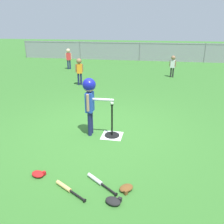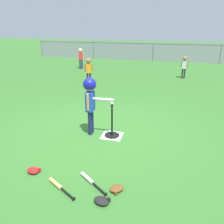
{
  "view_description": "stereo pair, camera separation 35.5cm",
  "coord_description": "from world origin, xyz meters",
  "px_view_note": "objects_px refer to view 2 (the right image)",
  "views": [
    {
      "loc": [
        1.19,
        -4.7,
        2.29
      ],
      "look_at": [
        0.33,
        -0.19,
        0.55
      ],
      "focal_mm": 37.75,
      "sensor_mm": 36.0,
      "label": 1
    },
    {
      "loc": [
        1.54,
        -4.62,
        2.29
      ],
      "look_at": [
        0.33,
        -0.19,
        0.55
      ],
      "focal_mm": 37.75,
      "sensor_mm": 36.0,
      "label": 2
    }
  ],
  "objects_px": {
    "spare_bat_wood": "(58,186)",
    "glove_by_plate": "(33,170)",
    "fielder_deep_right": "(184,64)",
    "baseball_on_tee": "(112,103)",
    "batter_child": "(90,95)",
    "glove_tossed_aside": "(117,189)",
    "batting_tee": "(112,131)",
    "glove_near_bats": "(102,201)",
    "fielder_deep_left": "(81,56)",
    "fielder_deep_center": "(89,68)",
    "spare_bat_silver": "(90,180)"
  },
  "relations": [
    {
      "from": "batter_child",
      "to": "fielder_deep_right",
      "type": "relative_size",
      "value": 1.3
    },
    {
      "from": "baseball_on_tee",
      "to": "batter_child",
      "type": "bearing_deg",
      "value": -179.01
    },
    {
      "from": "spare_bat_wood",
      "to": "batting_tee",
      "type": "bearing_deg",
      "value": 80.31
    },
    {
      "from": "fielder_deep_right",
      "to": "glove_by_plate",
      "type": "relative_size",
      "value": 3.63
    },
    {
      "from": "batting_tee",
      "to": "fielder_deep_left",
      "type": "bearing_deg",
      "value": 116.93
    },
    {
      "from": "fielder_deep_left",
      "to": "fielder_deep_center",
      "type": "relative_size",
      "value": 1.02
    },
    {
      "from": "glove_near_bats",
      "to": "glove_tossed_aside",
      "type": "height_order",
      "value": "same"
    },
    {
      "from": "spare_bat_silver",
      "to": "baseball_on_tee",
      "type": "bearing_deg",
      "value": 93.16
    },
    {
      "from": "glove_by_plate",
      "to": "fielder_deep_left",
      "type": "bearing_deg",
      "value": 107.58
    },
    {
      "from": "glove_by_plate",
      "to": "glove_tossed_aside",
      "type": "xyz_separation_m",
      "value": [
        1.43,
        -0.08,
        0.0
      ]
    },
    {
      "from": "batter_child",
      "to": "fielder_deep_center",
      "type": "bearing_deg",
      "value": 111.24
    },
    {
      "from": "baseball_on_tee",
      "to": "fielder_deep_left",
      "type": "relative_size",
      "value": 0.07
    },
    {
      "from": "spare_bat_wood",
      "to": "fielder_deep_center",
      "type": "bearing_deg",
      "value": 106.38
    },
    {
      "from": "spare_bat_wood",
      "to": "glove_by_plate",
      "type": "bearing_deg",
      "value": 157.76
    },
    {
      "from": "batting_tee",
      "to": "spare_bat_wood",
      "type": "distance_m",
      "value": 1.89
    },
    {
      "from": "fielder_deep_right",
      "to": "batting_tee",
      "type": "bearing_deg",
      "value": -103.58
    },
    {
      "from": "fielder_deep_left",
      "to": "batting_tee",
      "type": "bearing_deg",
      "value": -63.07
    },
    {
      "from": "spare_bat_wood",
      "to": "fielder_deep_left",
      "type": "bearing_deg",
      "value": 110.33
    },
    {
      "from": "fielder_deep_center",
      "to": "batter_child",
      "type": "bearing_deg",
      "value": -68.76
    },
    {
      "from": "batter_child",
      "to": "glove_by_plate",
      "type": "distance_m",
      "value": 1.88
    },
    {
      "from": "batting_tee",
      "to": "spare_bat_wood",
      "type": "relative_size",
      "value": 1.27
    },
    {
      "from": "fielder_deep_left",
      "to": "fielder_deep_center",
      "type": "xyz_separation_m",
      "value": [
        1.64,
        -3.17,
        -0.02
      ]
    },
    {
      "from": "fielder_deep_right",
      "to": "fielder_deep_center",
      "type": "bearing_deg",
      "value": -149.3
    },
    {
      "from": "fielder_deep_left",
      "to": "glove_by_plate",
      "type": "xyz_separation_m",
      "value": [
        2.85,
        -8.98,
        -0.65
      ]
    },
    {
      "from": "batting_tee",
      "to": "glove_near_bats",
      "type": "height_order",
      "value": "batting_tee"
    },
    {
      "from": "batter_child",
      "to": "glove_near_bats",
      "type": "bearing_deg",
      "value": -66.38
    },
    {
      "from": "fielder_deep_center",
      "to": "glove_near_bats",
      "type": "distance_m",
      "value": 6.7
    },
    {
      "from": "batting_tee",
      "to": "baseball_on_tee",
      "type": "distance_m",
      "value": 0.63
    },
    {
      "from": "spare_bat_silver",
      "to": "glove_tossed_aside",
      "type": "bearing_deg",
      "value": -11.24
    },
    {
      "from": "fielder_deep_center",
      "to": "spare_bat_silver",
      "type": "distance_m",
      "value": 6.23
    },
    {
      "from": "baseball_on_tee",
      "to": "glove_near_bats",
      "type": "xyz_separation_m",
      "value": [
        0.41,
        -2.01,
        -0.71
      ]
    },
    {
      "from": "baseball_on_tee",
      "to": "fielder_deep_right",
      "type": "height_order",
      "value": "fielder_deep_right"
    },
    {
      "from": "fielder_deep_left",
      "to": "fielder_deep_center",
      "type": "bearing_deg",
      "value": -62.68
    },
    {
      "from": "batter_child",
      "to": "spare_bat_silver",
      "type": "xyz_separation_m",
      "value": [
        0.56,
        -1.61,
        -0.86
      ]
    },
    {
      "from": "fielder_deep_center",
      "to": "glove_by_plate",
      "type": "bearing_deg",
      "value": -78.26
    },
    {
      "from": "batter_child",
      "to": "fielder_deep_right",
      "type": "xyz_separation_m",
      "value": [
        2.0,
        6.34,
        -0.27
      ]
    },
    {
      "from": "fielder_deep_left",
      "to": "spare_bat_wood",
      "type": "relative_size",
      "value": 1.89
    },
    {
      "from": "spare_bat_silver",
      "to": "spare_bat_wood",
      "type": "relative_size",
      "value": 0.98
    },
    {
      "from": "fielder_deep_left",
      "to": "glove_by_plate",
      "type": "distance_m",
      "value": 9.44
    },
    {
      "from": "fielder_deep_left",
      "to": "glove_tossed_aside",
      "type": "height_order",
      "value": "fielder_deep_left"
    },
    {
      "from": "glove_by_plate",
      "to": "glove_tossed_aside",
      "type": "relative_size",
      "value": 0.98
    },
    {
      "from": "batter_child",
      "to": "spare_bat_silver",
      "type": "distance_m",
      "value": 1.91
    },
    {
      "from": "fielder_deep_right",
      "to": "spare_bat_wood",
      "type": "height_order",
      "value": "fielder_deep_right"
    },
    {
      "from": "batting_tee",
      "to": "glove_tossed_aside",
      "type": "height_order",
      "value": "batting_tee"
    },
    {
      "from": "batter_child",
      "to": "spare_bat_wood",
      "type": "height_order",
      "value": "batter_child"
    },
    {
      "from": "batter_child",
      "to": "glove_tossed_aside",
      "type": "xyz_separation_m",
      "value": [
        1.01,
        -1.7,
        -0.86
      ]
    },
    {
      "from": "fielder_deep_left",
      "to": "glove_by_plate",
      "type": "height_order",
      "value": "fielder_deep_left"
    },
    {
      "from": "fielder_deep_right",
      "to": "spare_bat_wood",
      "type": "xyz_separation_m",
      "value": [
        -1.85,
        -8.19,
        -0.59
      ]
    },
    {
      "from": "batter_child",
      "to": "glove_near_bats",
      "type": "distance_m",
      "value": 2.34
    },
    {
      "from": "fielder_deep_left",
      "to": "glove_near_bats",
      "type": "xyz_separation_m",
      "value": [
        4.14,
        -9.35,
        -0.65
      ]
    }
  ]
}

